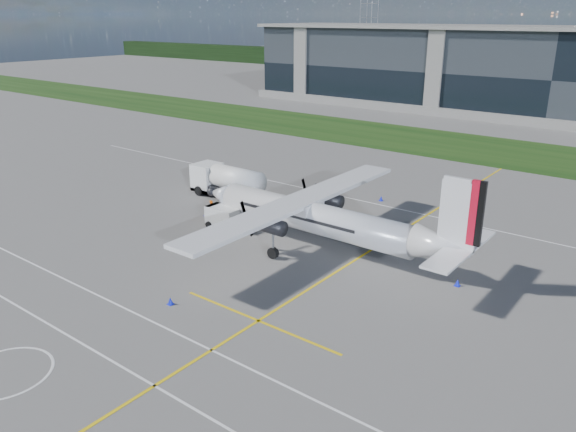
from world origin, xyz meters
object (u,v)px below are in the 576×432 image
(fuel_tanker_truck, at_px, (224,181))
(safety_cone_fwd, at_px, (206,213))
(safety_cone_nose_port, at_px, (213,220))
(pylon_west, at_px, (369,22))
(turboprop_aircraft, at_px, (323,202))
(safety_cone_portwing, at_px, (170,301))
(safety_cone_nose_stbd, at_px, (235,209))
(ground_crew_person, at_px, (212,208))
(baggage_tug, at_px, (224,218))
(safety_cone_stbdwing, at_px, (381,198))
(safety_cone_tail, at_px, (458,283))

(fuel_tanker_truck, relative_size, safety_cone_fwd, 17.67)
(fuel_tanker_truck, distance_m, safety_cone_nose_port, 7.82)
(pylon_west, xyz_separation_m, turboprop_aircraft, (79.69, -144.33, -11.16))
(pylon_west, distance_m, safety_cone_portwing, 176.36)
(turboprop_aircraft, height_order, safety_cone_portwing, turboprop_aircraft)
(fuel_tanker_truck, xyz_separation_m, safety_cone_nose_stbd, (4.06, -2.76, -1.41))
(pylon_west, bearing_deg, safety_cone_portwing, -63.94)
(ground_crew_person, bearing_deg, baggage_tug, -115.75)
(baggage_tug, distance_m, safety_cone_portwing, 13.82)
(safety_cone_nose_stbd, distance_m, safety_cone_fwd, 2.79)
(safety_cone_stbdwing, bearing_deg, safety_cone_nose_stbd, -129.29)
(turboprop_aircraft, relative_size, safety_cone_nose_stbd, 51.18)
(safety_cone_nose_port, bearing_deg, pylon_west, 115.30)
(safety_cone_stbdwing, height_order, safety_cone_nose_port, same)
(turboprop_aircraft, bearing_deg, safety_cone_nose_stbd, 169.15)
(fuel_tanker_truck, distance_m, baggage_tug, 9.00)
(pylon_west, height_order, safety_cone_stbdwing, pylon_west)
(baggage_tug, height_order, ground_crew_person, ground_crew_person)
(fuel_tanker_truck, bearing_deg, ground_crew_person, -55.86)
(fuel_tanker_truck, relative_size, ground_crew_person, 4.58)
(fuel_tanker_truck, relative_size, safety_cone_stbdwing, 17.67)
(ground_crew_person, height_order, safety_cone_nose_port, ground_crew_person)
(pylon_west, relative_size, safety_cone_nose_stbd, 60.00)
(pylon_west, bearing_deg, baggage_tug, -64.23)
(baggage_tug, relative_size, safety_cone_nose_stbd, 6.35)
(safety_cone_stbdwing, relative_size, safety_cone_portwing, 1.00)
(safety_cone_fwd, xyz_separation_m, safety_cone_portwing, (10.27, -13.27, 0.00))
(safety_cone_nose_stbd, bearing_deg, safety_cone_nose_port, -80.90)
(fuel_tanker_truck, xyz_separation_m, safety_cone_portwing, (13.00, -18.50, -1.41))
(fuel_tanker_truck, height_order, safety_cone_portwing, fuel_tanker_truck)
(baggage_tug, height_order, safety_cone_fwd, baggage_tug)
(pylon_west, bearing_deg, safety_cone_tail, -57.80)
(safety_cone_portwing, bearing_deg, turboprop_aircraft, 79.62)
(baggage_tug, bearing_deg, pylon_west, 115.77)
(pylon_west, xyz_separation_m, safety_cone_stbdwing, (77.54, -130.79, -14.75))
(safety_cone_fwd, bearing_deg, safety_cone_stbdwing, 52.47)
(baggage_tug, bearing_deg, safety_cone_nose_stbd, 119.89)
(safety_cone_nose_stbd, distance_m, safety_cone_portwing, 18.10)
(safety_cone_tail, distance_m, safety_cone_nose_port, 22.00)
(safety_cone_nose_stbd, bearing_deg, safety_cone_stbdwing, 50.71)
(turboprop_aircraft, distance_m, safety_cone_portwing, 14.23)
(fuel_tanker_truck, xyz_separation_m, ground_crew_person, (3.60, -5.30, -0.69))
(baggage_tug, relative_size, ground_crew_person, 1.65)
(ground_crew_person, distance_m, safety_cone_tail, 22.98)
(ground_crew_person, relative_size, safety_cone_nose_stbd, 3.86)
(ground_crew_person, distance_m, safety_cone_portwing, 16.22)
(safety_cone_nose_stbd, bearing_deg, safety_cone_portwing, -60.39)
(baggage_tug, distance_m, safety_cone_nose_port, 1.77)
(pylon_west, relative_size, ground_crew_person, 15.55)
(safety_cone_stbdwing, xyz_separation_m, safety_cone_fwd, (-10.60, -13.80, 0.00))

